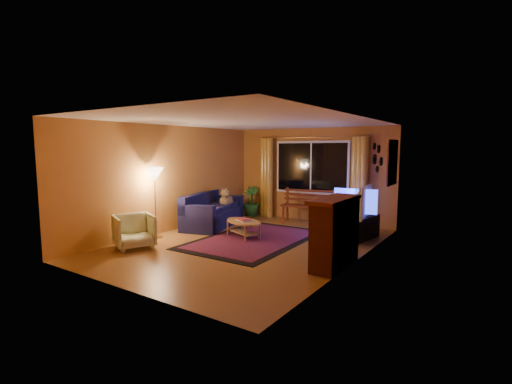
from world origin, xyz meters
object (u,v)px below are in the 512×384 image
Objects in this scene: armchair at (134,230)px; coffee_table at (243,229)px; bench at (310,215)px; floor_lamp at (155,203)px; tv_console at (359,228)px; sofa at (213,210)px.

coffee_table is (1.31, 1.88, -0.18)m from armchair.
floor_lamp is at bearing -135.10° from bench.
armchair reaches higher than coffee_table.
floor_lamp is 1.49× the size of coffee_table.
coffee_table is 2.51m from tv_console.
armchair is 2.30m from coffee_table.
coffee_table is at bearing -115.87° from bench.
bench is 0.74× the size of sofa.
tv_console is at bearing 29.61° from coffee_table.
sofa is at bearing -152.15° from bench.
bench is at bearing 0.11° from armchair.
bench is 1.46× the size of coffee_table.
sofa is 1.70× the size of tv_console.
coffee_table is (1.38, -0.61, -0.23)m from sofa.
armchair is at bearing -104.40° from sofa.
bench is 2.27m from coffee_table.
sofa is 1.53m from coffee_table.
armchair is (0.07, -2.50, -0.05)m from sofa.
sofa reaches higher than coffee_table.
bench is at bearing 56.23° from floor_lamp.
tv_console is at bearing 31.26° from floor_lamp.
bench is 2.52m from sofa.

